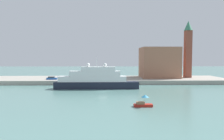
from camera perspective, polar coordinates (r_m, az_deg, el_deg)
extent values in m
plane|color=slate|center=(69.08, -2.39, -5.85)|extent=(400.00, 400.00, 0.00)
cube|color=gray|center=(96.64, -2.07, -2.69)|extent=(110.00, 23.84, 1.74)
cube|color=black|center=(75.01, -4.21, -4.15)|extent=(29.97, 3.51, 2.52)
cube|color=white|center=(74.84, -5.37, -2.44)|extent=(23.98, 3.23, 1.99)
cube|color=white|center=(74.62, -4.69, -0.97)|extent=(17.98, 2.95, 1.86)
cube|color=white|center=(74.45, -3.77, 0.31)|extent=(11.99, 2.67, 1.48)
cylinder|color=silver|center=(74.38, -4.24, 2.24)|extent=(0.16, 0.16, 3.53)
sphere|color=white|center=(74.32, -1.93, 1.39)|extent=(1.32, 1.32, 1.32)
sphere|color=white|center=(74.63, -6.54, 1.38)|extent=(1.32, 1.32, 1.32)
cube|color=#B22319|center=(48.35, 8.47, -9.52)|extent=(4.22, 1.37, 0.60)
cube|color=#8C6647|center=(48.12, 7.73, -8.87)|extent=(1.86, 1.10, 0.55)
cylinder|color=#B2B2B2|center=(48.20, 8.98, -8.26)|extent=(0.06, 0.06, 1.54)
cone|color=teal|center=(47.99, 9.00, -7.01)|extent=(1.69, 1.69, 0.59)
cube|color=#9E664C|center=(101.50, 12.64, 2.02)|extent=(16.98, 14.99, 14.16)
cube|color=brown|center=(104.21, 19.94, 4.06)|extent=(2.95, 2.95, 21.90)
cone|color=#387A5B|center=(105.24, 20.09, 11.26)|extent=(3.84, 3.84, 4.47)
cube|color=#1E4C99|center=(92.93, -16.03, -2.28)|extent=(4.44, 1.61, 0.78)
cube|color=#262D33|center=(92.92, -16.17, -1.88)|extent=(2.67, 1.45, 0.52)
cylinder|color=#334C8C|center=(91.79, -12.51, -2.12)|extent=(0.36, 0.36, 1.35)
sphere|color=tan|center=(91.72, -12.51, -1.62)|extent=(0.24, 0.24, 0.24)
cylinder|color=black|center=(86.08, -4.54, -2.60)|extent=(0.54, 0.54, 0.78)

